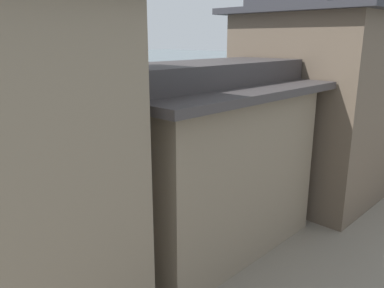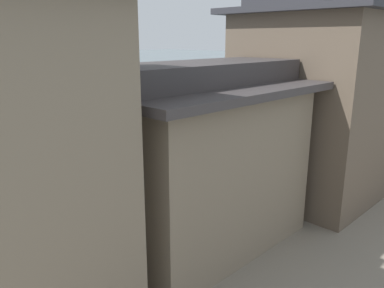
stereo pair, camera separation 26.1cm
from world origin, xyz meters
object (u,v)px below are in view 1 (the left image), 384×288
at_px(boat_midriver_upstream, 126,203).
at_px(house_waterfront_second, 203,158).
at_px(boat_moored_nearest, 360,122).
at_px(house_waterfront_narrow, 377,83).
at_px(boat_moored_third, 168,163).
at_px(boat_moored_far, 273,133).
at_px(house_waterfront_tall, 323,98).

height_order(boat_midriver_upstream, house_waterfront_second, house_waterfront_second).
bearing_deg(boat_moored_nearest, house_waterfront_narrow, -66.60).
bearing_deg(house_waterfront_second, boat_midriver_upstream, 173.34).
xyz_separation_m(boat_moored_third, boat_moored_far, (0.14, 11.24, -0.09)).
relative_size(boat_midriver_upstream, house_waterfront_narrow, 0.61).
bearing_deg(house_waterfront_second, boat_moored_nearest, 99.85).
bearing_deg(boat_moored_nearest, boat_moored_far, -111.14).
relative_size(boat_moored_far, house_waterfront_narrow, 0.64).
relative_size(boat_moored_third, house_waterfront_tall, 0.55).
xyz_separation_m(house_waterfront_second, house_waterfront_tall, (0.57, 7.31, 1.29)).
distance_m(house_waterfront_tall, house_waterfront_narrow, 7.97).
relative_size(boat_moored_nearest, boat_moored_far, 0.73).
relative_size(house_waterfront_second, house_waterfront_narrow, 0.87).
bearing_deg(boat_moored_far, house_waterfront_second, -64.84).
height_order(boat_moored_third, house_waterfront_tall, house_waterfront_tall).
bearing_deg(boat_moored_nearest, boat_midriver_upstream, -92.15).
bearing_deg(boat_midriver_upstream, boat_moored_far, 98.76).
relative_size(boat_moored_far, boat_midriver_upstream, 1.05).
distance_m(boat_moored_far, house_waterfront_second, 19.06).
relative_size(boat_moored_third, boat_moored_far, 0.87).
bearing_deg(house_waterfront_tall, boat_moored_nearest, 105.24).
bearing_deg(house_waterfront_tall, house_waterfront_narrow, 93.30).
bearing_deg(boat_midriver_upstream, boat_moored_nearest, 87.85).
relative_size(boat_midriver_upstream, house_waterfront_tall, 0.61).
height_order(boat_moored_nearest, house_waterfront_narrow, house_waterfront_narrow).
bearing_deg(boat_midriver_upstream, boat_moored_third, 117.61).
bearing_deg(boat_moored_third, house_waterfront_narrow, 49.28).
height_order(house_waterfront_second, house_waterfront_tall, house_waterfront_tall).
height_order(house_waterfront_second, house_waterfront_narrow, house_waterfront_narrow).
relative_size(boat_moored_far, house_waterfront_second, 0.73).
xyz_separation_m(boat_midriver_upstream, house_waterfront_narrow, (5.56, 14.63, 4.83)).
height_order(boat_moored_nearest, boat_moored_third, boat_moored_third).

